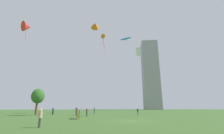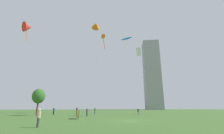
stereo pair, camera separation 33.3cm
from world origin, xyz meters
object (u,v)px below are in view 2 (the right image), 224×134
(event_banner, at_px, (78,114))
(person_standing_5, at_px, (138,111))
(person_standing_0, at_px, (54,110))
(park_tree_0, at_px, (39,97))
(park_tree_1, at_px, (39,96))
(distant_highrise_0, at_px, (152,74))
(kite_flying_1, at_px, (104,37))
(person_standing_2, at_px, (77,110))
(person_standing_4, at_px, (39,116))
(kite_flying_3, at_px, (28,27))
(person_standing_3, at_px, (87,112))
(kite_flying_2, at_px, (96,25))
(kite_flying_0, at_px, (139,52))
(person_standing_1, at_px, (95,110))
(kite_flying_4, at_px, (127,39))

(event_banner, bearing_deg, person_standing_5, 37.02)
(person_standing_0, xyz_separation_m, park_tree_0, (-7.29, 12.30, 4.07))
(person_standing_0, xyz_separation_m, park_tree_1, (-3.12, -3.24, 3.20))
(person_standing_5, distance_m, distant_highrise_0, 114.11)
(kite_flying_1, xyz_separation_m, distant_highrise_0, (59.52, 97.63, 13.66))
(person_standing_0, xyz_separation_m, event_banner, (6.44, -16.75, -0.31))
(person_standing_2, distance_m, person_standing_4, 22.63)
(person_standing_2, bearing_deg, person_standing_4, -129.54)
(kite_flying_3, xyz_separation_m, distant_highrise_0, (79.38, 92.72, 10.26))
(person_standing_3, relative_size, kite_flying_2, 0.05)
(kite_flying_0, height_order, park_tree_1, kite_flying_0)
(person_standing_1, relative_size, person_standing_2, 0.90)
(person_standing_0, relative_size, distant_highrise_0, 0.03)
(person_standing_0, xyz_separation_m, kite_flying_0, (19.42, -10.17, 13.30))
(kite_flying_2, height_order, kite_flying_3, kite_flying_2)
(person_standing_2, relative_size, kite_flying_3, 0.08)
(distant_highrise_0, bearing_deg, kite_flying_3, -114.50)
(person_standing_5, distance_m, kite_flying_2, 37.80)
(kite_flying_0, distance_m, park_tree_1, 25.65)
(kite_flying_2, bearing_deg, person_standing_4, -100.83)
(kite_flying_4, bearing_deg, person_standing_0, -152.12)
(kite_flying_1, xyz_separation_m, park_tree_1, (-14.71, 3.90, -14.68))
(person_standing_2, xyz_separation_m, kite_flying_4, (17.55, 16.62, 27.75))
(person_standing_1, bearing_deg, kite_flying_3, -87.78)
(person_standing_3, bearing_deg, person_standing_4, -105.16)
(person_standing_1, relative_size, person_standing_5, 1.06)
(person_standing_1, bearing_deg, kite_flying_4, 122.54)
(person_standing_2, xyz_separation_m, person_standing_3, (2.18, -5.85, -0.17))
(park_tree_1, height_order, event_banner, park_tree_1)
(park_tree_0, distance_m, event_banner, 32.43)
(person_standing_4, bearing_deg, kite_flying_3, -153.46)
(park_tree_1, bearing_deg, person_standing_5, -8.03)
(person_standing_3, relative_size, park_tree_1, 0.26)
(kite_flying_3, bearing_deg, kite_flying_4, 24.76)
(person_standing_0, bearing_deg, kite_flying_3, -145.45)
(kite_flying_0, height_order, event_banner, kite_flying_0)
(kite_flying_3, relative_size, park_tree_0, 3.55)
(person_standing_3, distance_m, person_standing_5, 12.52)
(kite_flying_2, distance_m, event_banner, 42.92)
(person_standing_4, bearing_deg, kite_flying_2, 170.31)
(event_banner, bearing_deg, kite_flying_0, 26.90)
(kite_flying_1, height_order, event_banner, kite_flying_1)
(park_tree_0, bearing_deg, kite_flying_4, 0.14)
(person_standing_3, bearing_deg, kite_flying_4, 56.14)
(kite_flying_0, xyz_separation_m, park_tree_0, (-26.71, 22.47, -9.23))
(person_standing_1, distance_m, distant_highrise_0, 112.46)
(person_standing_3, height_order, kite_flying_2, kite_flying_2)
(person_standing_4, bearing_deg, park_tree_1, -163.44)
(person_standing_3, height_order, park_tree_1, park_tree_1)
(person_standing_1, xyz_separation_m, event_banner, (-4.02, -17.97, -0.22))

